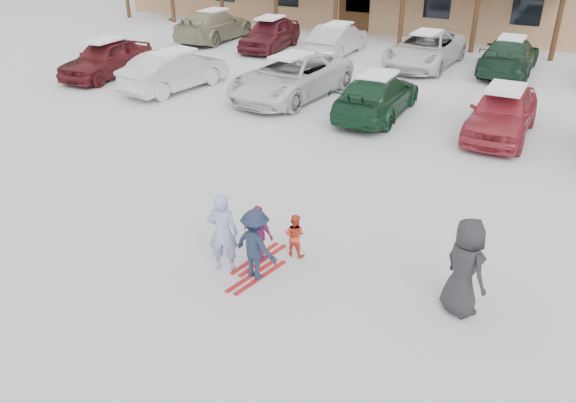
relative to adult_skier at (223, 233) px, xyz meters
The scene contains 18 objects.
ground 0.95m from the adult_skier, 42.18° to the left, with size 160.00×160.00×0.00m, color white.
adult_skier is the anchor object (origin of this frame).
toddler_red 1.47m from the adult_skier, 47.32° to the left, with size 0.44×0.34×0.91m, color red.
child_navy 0.69m from the adult_skier, ahead, with size 0.92×0.53×1.42m, color #1A243B.
skis_child_navy 1.04m from the adult_skier, ahead, with size 0.20×1.40×0.03m, color red.
child_magenta 0.74m from the adult_skier, 52.72° to the left, with size 0.70×0.29×1.19m, color #A4257C.
skis_child_magenta 1.06m from the adult_skier, 52.72° to the left, with size 0.20×1.40×0.03m, color red.
bystander_dark 4.35m from the adult_skier, 10.42° to the left, with size 0.87×0.57×1.78m, color #252528.
parked_car_0 15.40m from the adult_skier, 141.49° to the left, with size 1.77×4.41×1.50m, color #5B181D.
parked_car_1 12.56m from the adult_skier, 131.83° to the left, with size 1.56×4.47×1.47m, color silver.
parked_car_2 11.29m from the adult_skier, 110.76° to the left, with size 2.56×5.54×1.54m, color silver.
parked_car_3 10.04m from the adult_skier, 93.03° to the left, with size 1.93×4.76×1.38m, color #163C24.
parked_car_4 10.54m from the adult_skier, 70.80° to the left, with size 1.75×4.36×1.49m, color #A92F3C.
parked_car_7 21.54m from the adult_skier, 124.72° to the left, with size 2.18×5.35×1.55m, color gray.
parked_car_8 19.25m from the adult_skier, 116.58° to the left, with size 1.81×4.50×1.53m, color #591A22.
parked_car_9 18.46m from the adult_skier, 106.45° to the left, with size 1.50×4.31×1.42m, color #B1B1B5.
parked_car_10 17.38m from the adult_skier, 93.00° to the left, with size 2.46×5.34×1.48m, color silver.
parked_car_11 18.04m from the adult_skier, 81.96° to the left, with size 2.06×5.06×1.47m, color #1C3C28.
Camera 1 is at (4.88, -7.77, 6.15)m, focal length 35.00 mm.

